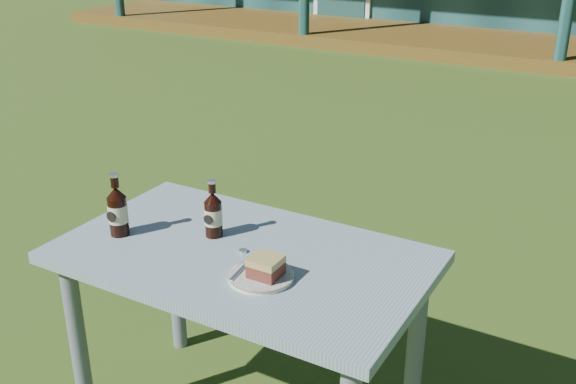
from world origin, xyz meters
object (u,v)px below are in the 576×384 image
Objects in this scene: plate at (261,276)px; cake_slice at (266,266)px; cafe_table at (243,279)px; cola_bottle_near at (213,214)px; cola_bottle_far at (118,210)px.

cake_slice is at bearing -0.35° from plate.
plate is (0.14, -0.11, 0.11)m from cafe_table.
cola_bottle_near is (-0.29, 0.16, 0.07)m from plate.
plate is 0.92× the size of cola_bottle_far.
cola_bottle_near is at bearing 160.90° from cafe_table.
cafe_table is 5.39× the size of cola_bottle_far.
cola_bottle_near is 0.91× the size of cola_bottle_far.
cake_slice is at bearing -34.90° from cafe_table.
cake_slice is at bearing -27.87° from cola_bottle_near.
cafe_table is at bearing -19.10° from cola_bottle_near.
plate is at bearing 179.65° from cake_slice.
plate is at bearing -29.25° from cola_bottle_near.
cake_slice is at bearing -1.01° from cola_bottle_far.
plate is at bearing -38.01° from cafe_table.
cake_slice is 0.35m from cola_bottle_near.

